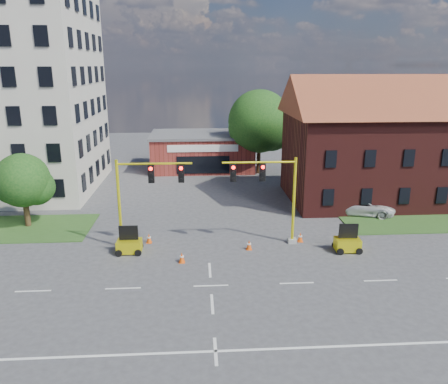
# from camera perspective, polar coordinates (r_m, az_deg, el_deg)

# --- Properties ---
(ground) EXTENTS (120.00, 120.00, 0.00)m
(ground) POSITION_cam_1_polar(r_m,az_deg,el_deg) (25.66, -1.72, -12.13)
(ground) COLOR #3F3F42
(ground) RESTS_ON ground
(grass_verge_ne) EXTENTS (14.00, 4.00, 0.08)m
(grass_verge_ne) POSITION_cam_1_polar(r_m,az_deg,el_deg) (38.64, 25.58, -3.76)
(grass_verge_ne) COLOR #2B501E
(grass_verge_ne) RESTS_ON ground
(lane_markings) EXTENTS (60.00, 36.00, 0.01)m
(lane_markings) POSITION_cam_1_polar(r_m,az_deg,el_deg) (23.06, -1.46, -15.66)
(lane_markings) COLOR silver
(lane_markings) RESTS_ON ground
(brick_shop) EXTENTS (12.40, 8.40, 4.30)m
(brick_shop) POSITION_cam_1_polar(r_m,az_deg,el_deg) (53.51, -2.83, 5.40)
(brick_shop) COLOR maroon
(brick_shop) RESTS_ON ground
(townhouse_row) EXTENTS (21.00, 11.00, 11.50)m
(townhouse_row) POSITION_cam_1_polar(r_m,az_deg,el_deg) (43.31, 22.14, 6.73)
(townhouse_row) COLOR #461715
(townhouse_row) RESTS_ON ground
(tree_large) EXTENTS (7.51, 7.15, 9.62)m
(tree_large) POSITION_cam_1_polar(r_m,az_deg,el_deg) (50.62, 5.05, 8.91)
(tree_large) COLOR #342413
(tree_large) RESTS_ON ground
(tree_nw_front) EXTENTS (4.34, 4.13, 5.82)m
(tree_nw_front) POSITION_cam_1_polar(r_m,az_deg,el_deg) (36.68, -24.45, 1.18)
(tree_nw_front) COLOR #342413
(tree_nw_front) RESTS_ON ground
(signal_mast_west) EXTENTS (5.30, 0.60, 6.20)m
(signal_mast_west) POSITION_cam_1_polar(r_m,az_deg,el_deg) (29.97, -10.53, -0.07)
(signal_mast_west) COLOR #999893
(signal_mast_west) RESTS_ON ground
(signal_mast_east) EXTENTS (5.30, 0.60, 6.20)m
(signal_mast_east) POSITION_cam_1_polar(r_m,az_deg,el_deg) (30.16, 6.12, 0.22)
(signal_mast_east) COLOR #999893
(signal_mast_east) RESTS_ON ground
(trailer_west) EXTENTS (1.64, 1.10, 1.86)m
(trailer_west) POSITION_cam_1_polar(r_m,az_deg,el_deg) (30.22, -12.27, -6.75)
(trailer_west) COLOR yellow
(trailer_west) RESTS_ON ground
(trailer_east) EXTENTS (1.71, 1.18, 1.88)m
(trailer_east) POSITION_cam_1_polar(r_m,az_deg,el_deg) (30.94, 15.82, -6.44)
(trailer_east) COLOR yellow
(trailer_east) RESTS_ON ground
(cone_a) EXTENTS (0.40, 0.40, 0.70)m
(cone_a) POSITION_cam_1_polar(r_m,az_deg,el_deg) (28.39, -5.54, -8.52)
(cone_a) COLOR #E44E0C
(cone_a) RESTS_ON ground
(cone_b) EXTENTS (0.40, 0.40, 0.70)m
(cone_b) POSITION_cam_1_polar(r_m,az_deg,el_deg) (31.68, -9.77, -5.99)
(cone_b) COLOR #E44E0C
(cone_b) RESTS_ON ground
(cone_c) EXTENTS (0.40, 0.40, 0.70)m
(cone_c) POSITION_cam_1_polar(r_m,az_deg,el_deg) (30.19, 3.29, -6.91)
(cone_c) COLOR #E44E0C
(cone_c) RESTS_ON ground
(cone_d) EXTENTS (0.40, 0.40, 0.70)m
(cone_d) POSITION_cam_1_polar(r_m,az_deg,el_deg) (31.91, 9.93, -5.83)
(cone_d) COLOR #E44E0C
(cone_d) RESTS_ON ground
(pickup_white) EXTENTS (5.78, 3.91, 1.47)m
(pickup_white) POSITION_cam_1_polar(r_m,az_deg,el_deg) (38.76, 17.64, -1.75)
(pickup_white) COLOR silver
(pickup_white) RESTS_ON ground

